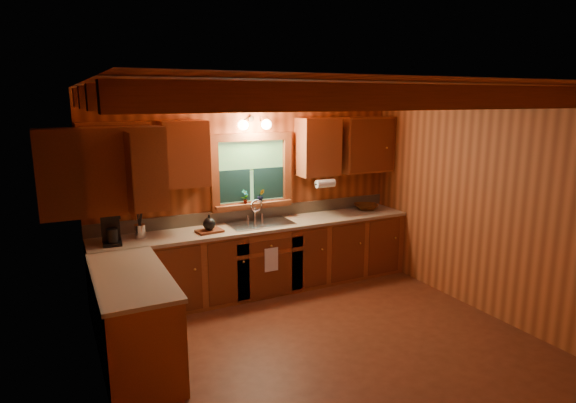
{
  "coord_description": "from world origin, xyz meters",
  "views": [
    {
      "loc": [
        -2.36,
        -3.94,
        2.48
      ],
      "look_at": [
        0.0,
        0.8,
        1.35
      ],
      "focal_mm": 30.06,
      "sensor_mm": 36.0,
      "label": 1
    }
  ],
  "objects_px": {
    "sink": "(260,227)",
    "wicker_basket": "(366,207)",
    "cutting_board": "(209,231)",
    "coffee_maker": "(111,229)"
  },
  "relations": [
    {
      "from": "sink",
      "to": "cutting_board",
      "type": "height_order",
      "value": "sink"
    },
    {
      "from": "cutting_board",
      "to": "wicker_basket",
      "type": "height_order",
      "value": "wicker_basket"
    },
    {
      "from": "sink",
      "to": "cutting_board",
      "type": "distance_m",
      "value": 0.71
    },
    {
      "from": "cutting_board",
      "to": "wicker_basket",
      "type": "bearing_deg",
      "value": -3.69
    },
    {
      "from": "sink",
      "to": "cutting_board",
      "type": "relative_size",
      "value": 2.7
    },
    {
      "from": "cutting_board",
      "to": "sink",
      "type": "bearing_deg",
      "value": -0.58
    },
    {
      "from": "coffee_maker",
      "to": "wicker_basket",
      "type": "xyz_separation_m",
      "value": [
        3.52,
        0.13,
        -0.13
      ]
    },
    {
      "from": "coffee_maker",
      "to": "cutting_board",
      "type": "xyz_separation_m",
      "value": [
        1.12,
        -0.02,
        -0.16
      ]
    },
    {
      "from": "cutting_board",
      "to": "wicker_basket",
      "type": "xyz_separation_m",
      "value": [
        2.4,
        0.15,
        0.03
      ]
    },
    {
      "from": "sink",
      "to": "wicker_basket",
      "type": "xyz_separation_m",
      "value": [
        1.7,
        0.07,
        0.09
      ]
    }
  ]
}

